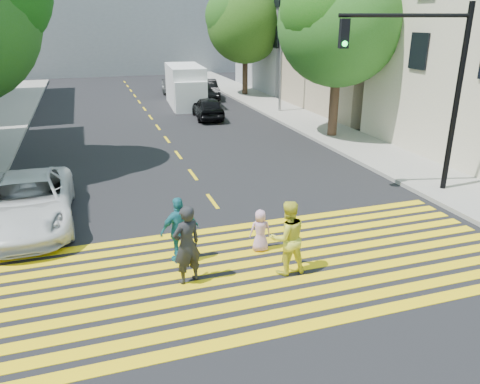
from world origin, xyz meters
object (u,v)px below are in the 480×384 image
dark_car_near (208,108)px  traffic_signal (426,75)px  tree_right_near (341,16)px  pedestrian_man (187,245)px  white_sedan (29,202)px  silver_car (174,83)px  pedestrian_extra (180,230)px  white_van (186,87)px  tree_right_far (246,20)px  pedestrian_child (260,231)px  pedestrian_woman (287,238)px  dark_car_parked (207,89)px

dark_car_near → traffic_signal: size_ratio=0.62×
tree_right_near → traffic_signal: size_ratio=1.38×
pedestrian_man → white_sedan: (-3.77, 4.62, -0.22)m
white_sedan → silver_car: (9.01, 25.23, -0.03)m
white_sedan → dark_car_near: (8.95, 13.60, -0.06)m
pedestrian_man → pedestrian_extra: pedestrian_man is taller
pedestrian_man → white_van: white_van is taller
pedestrian_extra → traffic_signal: size_ratio=0.27×
pedestrian_man → white_sedan: 5.97m
tree_right_near → pedestrian_man: (-10.13, -11.60, -4.94)m
tree_right_far → traffic_signal: (-1.55, -22.73, -1.59)m
pedestrian_man → white_van: size_ratio=0.32×
tree_right_near → pedestrian_child: size_ratio=7.57×
tree_right_near → pedestrian_woman: bearing=-123.1°
white_van → traffic_signal: size_ratio=0.95×
tree_right_far → pedestrian_extra: 27.53m
silver_car → dark_car_parked: bearing=120.5°
pedestrian_woman → white_van: (2.45, 23.23, 0.38)m
white_sedan → dark_car_near: bearing=56.3°
pedestrian_woman → white_sedan: (-6.14, 4.94, -0.19)m
white_sedan → white_van: white_van is taller
tree_right_near → pedestrian_extra: (-10.09, -10.57, -5.03)m
white_van → traffic_signal: bearing=-74.4°
pedestrian_man → white_sedan: bearing=-69.8°
tree_right_far → white_van: size_ratio=1.40×
tree_right_near → pedestrian_child: 14.32m
pedestrian_extra → white_van: size_ratio=0.29×
dark_car_near → pedestrian_woman: bearing=86.4°
pedestrian_extra → tree_right_near: bearing=-145.0°
white_van → white_sedan: bearing=-110.9°
tree_right_near → traffic_signal: 8.52m
tree_right_far → traffic_signal: bearing=-93.9°
tree_right_far → pedestrian_woman: (-7.94, -26.43, -4.75)m
tree_right_far → pedestrian_man: tree_right_far is taller
traffic_signal → silver_car: bearing=110.7°
white_sedan → white_van: bearing=64.5°
pedestrian_child → pedestrian_extra: (-2.12, 0.07, 0.29)m
tree_right_far → white_sedan: tree_right_far is taller
tree_right_near → pedestrian_man: 16.17m
silver_car → white_van: white_van is taller
silver_car → dark_car_parked: 4.62m
silver_car → white_van: 6.97m
pedestrian_woman → pedestrian_child: bearing=-81.3°
tree_right_far → pedestrian_child: tree_right_far is taller
white_sedan → pedestrian_man: bearing=-51.1°
silver_car → dark_car_parked: dark_car_parked is taller
pedestrian_man → traffic_signal: bearing=-177.9°
pedestrian_child → pedestrian_extra: 2.14m
tree_right_far → pedestrian_child: 26.93m
pedestrian_man → dark_car_near: pedestrian_man is taller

